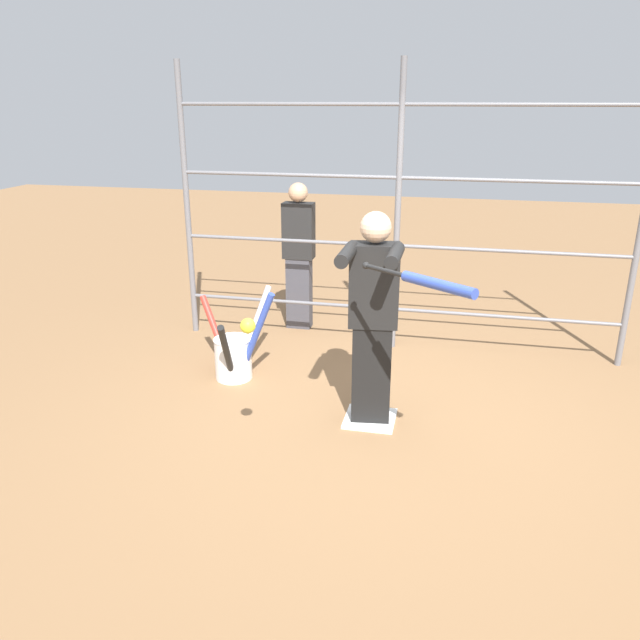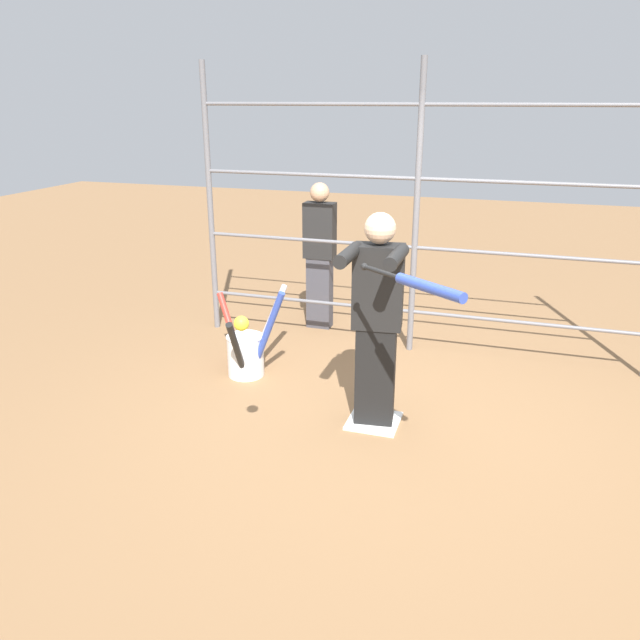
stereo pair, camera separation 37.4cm
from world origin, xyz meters
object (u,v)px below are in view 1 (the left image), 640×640
batter (373,314)px  bystander_behind_fence (299,254)px  bat_bucket (235,354)px  softball_in_flight (248,326)px  baseball_bat_swinging (428,282)px

batter → bystander_behind_fence: bearing=-61.4°
bat_bucket → softball_in_flight: bearing=114.1°
batter → bat_bucket: bearing=-22.4°
softball_in_flight → baseball_bat_swinging: bearing=-169.8°
batter → softball_in_flight: bearing=56.8°
batter → baseball_bat_swinging: batter is taller
softball_in_flight → bystander_behind_fence: bystander_behind_fence is taller
softball_in_flight → bystander_behind_fence: (0.44, -2.97, -0.28)m
batter → bystander_behind_fence: size_ratio=1.04×
bystander_behind_fence → bat_bucket: bearing=80.4°
baseball_bat_swinging → bat_bucket: (1.75, -1.34, -1.17)m
batter → baseball_bat_swinging: bearing=118.4°
baseball_bat_swinging → bystander_behind_fence: bystander_behind_fence is taller
bat_bucket → bystander_behind_fence: bearing=-99.6°
batter → baseball_bat_swinging: (-0.43, 0.79, 0.50)m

